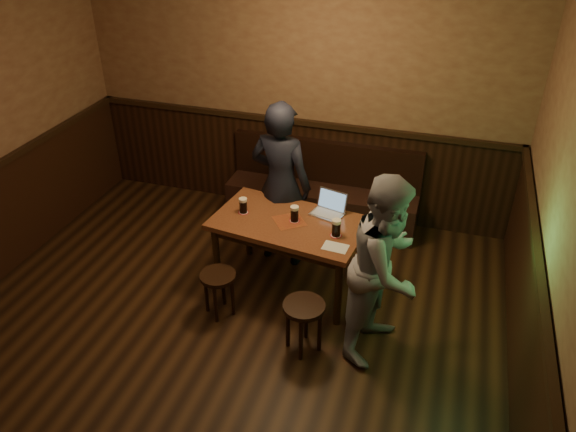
{
  "coord_description": "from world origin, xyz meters",
  "views": [
    {
      "loc": [
        1.7,
        -2.8,
        3.55
      ],
      "look_at": [
        0.4,
        1.36,
        0.88
      ],
      "focal_mm": 35.0,
      "sensor_mm": 36.0,
      "label": 1
    }
  ],
  "objects_px": {
    "pint_mid": "(295,214)",
    "pint_right": "(336,228)",
    "stool_left": "(218,282)",
    "bench": "(322,198)",
    "pub_table": "(289,230)",
    "laptop": "(329,208)",
    "pint_left": "(243,205)",
    "person_suit": "(281,185)",
    "person_grey": "(386,268)",
    "stool_right": "(304,314)"
  },
  "relations": [
    {
      "from": "stool_left",
      "to": "stool_right",
      "type": "height_order",
      "value": "stool_right"
    },
    {
      "from": "pint_left",
      "to": "stool_left",
      "type": "bearing_deg",
      "value": -92.8
    },
    {
      "from": "pint_right",
      "to": "person_grey",
      "type": "relative_size",
      "value": 0.1
    },
    {
      "from": "stool_left",
      "to": "stool_right",
      "type": "distance_m",
      "value": 0.9
    },
    {
      "from": "pub_table",
      "to": "pint_right",
      "type": "height_order",
      "value": "pint_right"
    },
    {
      "from": "pint_mid",
      "to": "pint_left",
      "type": "bearing_deg",
      "value": 179.84
    },
    {
      "from": "stool_left",
      "to": "pint_mid",
      "type": "relative_size",
      "value": 2.82
    },
    {
      "from": "pub_table",
      "to": "laptop",
      "type": "height_order",
      "value": "laptop"
    },
    {
      "from": "bench",
      "to": "pint_mid",
      "type": "distance_m",
      "value": 1.38
    },
    {
      "from": "pub_table",
      "to": "pint_mid",
      "type": "bearing_deg",
      "value": 27.91
    },
    {
      "from": "pint_left",
      "to": "laptop",
      "type": "xyz_separation_m",
      "value": [
        0.79,
        0.24,
        -0.02
      ]
    },
    {
      "from": "stool_right",
      "to": "person_grey",
      "type": "relative_size",
      "value": 0.3
    },
    {
      "from": "pub_table",
      "to": "laptop",
      "type": "distance_m",
      "value": 0.44
    },
    {
      "from": "stool_right",
      "to": "stool_left",
      "type": "bearing_deg",
      "value": 166.41
    },
    {
      "from": "pint_left",
      "to": "laptop",
      "type": "height_order",
      "value": "laptop"
    },
    {
      "from": "stool_left",
      "to": "pint_right",
      "type": "xyz_separation_m",
      "value": [
        0.97,
        0.48,
        0.48
      ]
    },
    {
      "from": "stool_right",
      "to": "pint_right",
      "type": "relative_size",
      "value": 2.92
    },
    {
      "from": "bench",
      "to": "person_grey",
      "type": "distance_m",
      "value": 2.14
    },
    {
      "from": "pint_right",
      "to": "person_suit",
      "type": "distance_m",
      "value": 0.89
    },
    {
      "from": "stool_right",
      "to": "pub_table",
      "type": "bearing_deg",
      "value": 115.29
    },
    {
      "from": "bench",
      "to": "pub_table",
      "type": "height_order",
      "value": "bench"
    },
    {
      "from": "pint_mid",
      "to": "person_grey",
      "type": "relative_size",
      "value": 0.1
    },
    {
      "from": "pint_mid",
      "to": "person_grey",
      "type": "bearing_deg",
      "value": -30.41
    },
    {
      "from": "pint_left",
      "to": "person_grey",
      "type": "relative_size",
      "value": 0.1
    },
    {
      "from": "bench",
      "to": "person_suit",
      "type": "relative_size",
      "value": 1.25
    },
    {
      "from": "pint_mid",
      "to": "laptop",
      "type": "height_order",
      "value": "laptop"
    },
    {
      "from": "stool_right",
      "to": "person_suit",
      "type": "bearing_deg",
      "value": 115.91
    },
    {
      "from": "bench",
      "to": "pint_right",
      "type": "height_order",
      "value": "bench"
    },
    {
      "from": "stool_left",
      "to": "pint_left",
      "type": "height_order",
      "value": "pint_left"
    },
    {
      "from": "pint_mid",
      "to": "person_suit",
      "type": "bearing_deg",
      "value": 122.46
    },
    {
      "from": "pint_left",
      "to": "person_suit",
      "type": "xyz_separation_m",
      "value": [
        0.24,
        0.43,
        0.04
      ]
    },
    {
      "from": "pub_table",
      "to": "pint_mid",
      "type": "relative_size",
      "value": 9.48
    },
    {
      "from": "bench",
      "to": "laptop",
      "type": "bearing_deg",
      "value": -72.79
    },
    {
      "from": "laptop",
      "to": "person_grey",
      "type": "height_order",
      "value": "person_grey"
    },
    {
      "from": "pint_mid",
      "to": "pint_right",
      "type": "relative_size",
      "value": 0.95
    },
    {
      "from": "stool_left",
      "to": "pint_left",
      "type": "distance_m",
      "value": 0.77
    },
    {
      "from": "pub_table",
      "to": "stool_right",
      "type": "xyz_separation_m",
      "value": [
        0.38,
        -0.8,
        -0.27
      ]
    },
    {
      "from": "stool_left",
      "to": "person_grey",
      "type": "relative_size",
      "value": 0.27
    },
    {
      "from": "stool_left",
      "to": "laptop",
      "type": "height_order",
      "value": "laptop"
    },
    {
      "from": "laptop",
      "to": "person_suit",
      "type": "xyz_separation_m",
      "value": [
        -0.55,
        0.19,
        0.06
      ]
    },
    {
      "from": "stool_left",
      "to": "pint_left",
      "type": "xyz_separation_m",
      "value": [
        0.03,
        0.6,
        0.48
      ]
    },
    {
      "from": "bench",
      "to": "pub_table",
      "type": "bearing_deg",
      "value": -90.0
    },
    {
      "from": "bench",
      "to": "pint_left",
      "type": "height_order",
      "value": "bench"
    },
    {
      "from": "pub_table",
      "to": "pint_right",
      "type": "xyz_separation_m",
      "value": [
        0.47,
        -0.11,
        0.18
      ]
    },
    {
      "from": "bench",
      "to": "pint_left",
      "type": "bearing_deg",
      "value": -110.15
    },
    {
      "from": "pint_mid",
      "to": "bench",
      "type": "bearing_deg",
      "value": 92.05
    },
    {
      "from": "pint_left",
      "to": "person_grey",
      "type": "bearing_deg",
      "value": -20.88
    },
    {
      "from": "bench",
      "to": "stool_right",
      "type": "distance_m",
      "value": 2.12
    },
    {
      "from": "pint_right",
      "to": "person_suit",
      "type": "xyz_separation_m",
      "value": [
        -0.7,
        0.55,
        0.04
      ]
    },
    {
      "from": "pint_right",
      "to": "stool_left",
      "type": "bearing_deg",
      "value": -153.75
    }
  ]
}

